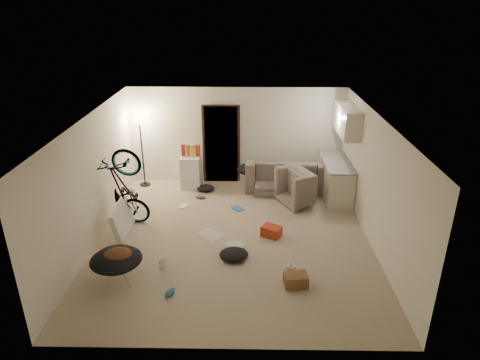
{
  "coord_description": "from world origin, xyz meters",
  "views": [
    {
      "loc": [
        0.26,
        -7.57,
        4.54
      ],
      "look_at": [
        0.13,
        0.6,
        1.04
      ],
      "focal_mm": 32.0,
      "sensor_mm": 36.0,
      "label": 1
    }
  ],
  "objects_px": {
    "armchair": "(306,189)",
    "mini_fridge": "(191,172)",
    "floor_lamp": "(141,137)",
    "bicycle": "(126,205)",
    "drink_case_a": "(296,280)",
    "juicer": "(291,269)",
    "saucer_chair": "(117,264)",
    "tv_box": "(122,220)",
    "kitchen_counter": "(336,181)",
    "drink_case_b": "(271,231)",
    "sofa": "(285,179)"
  },
  "relations": [
    {
      "from": "armchair",
      "to": "floor_lamp",
      "type": "bearing_deg",
      "value": 51.29
    },
    {
      "from": "saucer_chair",
      "to": "drink_case_a",
      "type": "distance_m",
      "value": 3.06
    },
    {
      "from": "floor_lamp",
      "to": "tv_box",
      "type": "distance_m",
      "value": 2.69
    },
    {
      "from": "drink_case_b",
      "to": "tv_box",
      "type": "bearing_deg",
      "value": -150.96
    },
    {
      "from": "drink_case_a",
      "to": "tv_box",
      "type": "bearing_deg",
      "value": 146.59
    },
    {
      "from": "bicycle",
      "to": "mini_fridge",
      "type": "relative_size",
      "value": 2.18
    },
    {
      "from": "floor_lamp",
      "to": "bicycle",
      "type": "distance_m",
      "value": 2.28
    },
    {
      "from": "bicycle",
      "to": "tv_box",
      "type": "xyz_separation_m",
      "value": [
        0.0,
        -0.37,
        -0.17
      ]
    },
    {
      "from": "tv_box",
      "to": "drink_case_a",
      "type": "height_order",
      "value": "tv_box"
    },
    {
      "from": "bicycle",
      "to": "saucer_chair",
      "type": "xyz_separation_m",
      "value": [
        0.36,
        -2.03,
        -0.11
      ]
    },
    {
      "from": "kitchen_counter",
      "to": "tv_box",
      "type": "height_order",
      "value": "kitchen_counter"
    },
    {
      "from": "mini_fridge",
      "to": "saucer_chair",
      "type": "distance_m",
      "value": 4.12
    },
    {
      "from": "drink_case_a",
      "to": "juicer",
      "type": "xyz_separation_m",
      "value": [
        -0.04,
        0.36,
        -0.02
      ]
    },
    {
      "from": "kitchen_counter",
      "to": "mini_fridge",
      "type": "height_order",
      "value": "kitchen_counter"
    },
    {
      "from": "sofa",
      "to": "drink_case_a",
      "type": "bearing_deg",
      "value": 91.61
    },
    {
      "from": "armchair",
      "to": "tv_box",
      "type": "bearing_deg",
      "value": 85.48
    },
    {
      "from": "floor_lamp",
      "to": "bicycle",
      "type": "height_order",
      "value": "floor_lamp"
    },
    {
      "from": "saucer_chair",
      "to": "drink_case_a",
      "type": "bearing_deg",
      "value": -1.06
    },
    {
      "from": "sofa",
      "to": "tv_box",
      "type": "xyz_separation_m",
      "value": [
        -3.55,
        -2.29,
        0.01
      ]
    },
    {
      "from": "mini_fridge",
      "to": "juicer",
      "type": "distance_m",
      "value": 4.36
    },
    {
      "from": "floor_lamp",
      "to": "saucer_chair",
      "type": "relative_size",
      "value": 2.06
    },
    {
      "from": "armchair",
      "to": "sofa",
      "type": "bearing_deg",
      "value": 5.58
    },
    {
      "from": "mini_fridge",
      "to": "drink_case_b",
      "type": "height_order",
      "value": "mini_fridge"
    },
    {
      "from": "bicycle",
      "to": "drink_case_b",
      "type": "distance_m",
      "value": 3.13
    },
    {
      "from": "armchair",
      "to": "juicer",
      "type": "height_order",
      "value": "armchair"
    },
    {
      "from": "mini_fridge",
      "to": "juicer",
      "type": "height_order",
      "value": "mini_fridge"
    },
    {
      "from": "drink_case_a",
      "to": "juicer",
      "type": "distance_m",
      "value": 0.36
    },
    {
      "from": "drink_case_a",
      "to": "kitchen_counter",
      "type": "bearing_deg",
      "value": 62.81
    },
    {
      "from": "tv_box",
      "to": "juicer",
      "type": "distance_m",
      "value": 3.63
    },
    {
      "from": "bicycle",
      "to": "armchair",
      "type": "bearing_deg",
      "value": -64.58
    },
    {
      "from": "saucer_chair",
      "to": "drink_case_a",
      "type": "height_order",
      "value": "saucer_chair"
    },
    {
      "from": "juicer",
      "to": "armchair",
      "type": "bearing_deg",
      "value": 78.15
    },
    {
      "from": "armchair",
      "to": "mini_fridge",
      "type": "bearing_deg",
      "value": 48.03
    },
    {
      "from": "saucer_chair",
      "to": "kitchen_counter",
      "type": "bearing_deg",
      "value": 38.65
    },
    {
      "from": "bicycle",
      "to": "saucer_chair",
      "type": "distance_m",
      "value": 2.06
    },
    {
      "from": "tv_box",
      "to": "saucer_chair",
      "type": "bearing_deg",
      "value": -75.64
    },
    {
      "from": "mini_fridge",
      "to": "tv_box",
      "type": "height_order",
      "value": "mini_fridge"
    },
    {
      "from": "drink_case_b",
      "to": "saucer_chair",
      "type": "bearing_deg",
      "value": -119.48
    },
    {
      "from": "bicycle",
      "to": "drink_case_b",
      "type": "bearing_deg",
      "value": -89.62
    },
    {
      "from": "floor_lamp",
      "to": "juicer",
      "type": "relative_size",
      "value": 8.05
    },
    {
      "from": "bicycle",
      "to": "mini_fridge",
      "type": "bearing_deg",
      "value": -21.11
    },
    {
      "from": "saucer_chair",
      "to": "tv_box",
      "type": "bearing_deg",
      "value": 102.37
    },
    {
      "from": "sofa",
      "to": "drink_case_a",
      "type": "relative_size",
      "value": 5.13
    },
    {
      "from": "saucer_chair",
      "to": "sofa",
      "type": "bearing_deg",
      "value": 51.05
    },
    {
      "from": "mini_fridge",
      "to": "saucer_chair",
      "type": "relative_size",
      "value": 0.96
    },
    {
      "from": "mini_fridge",
      "to": "juicer",
      "type": "relative_size",
      "value": 3.73
    },
    {
      "from": "sofa",
      "to": "drink_case_b",
      "type": "xyz_separation_m",
      "value": [
        -0.47,
        -2.35,
        -0.18
      ]
    },
    {
      "from": "mini_fridge",
      "to": "tv_box",
      "type": "relative_size",
      "value": 0.9
    },
    {
      "from": "mini_fridge",
      "to": "saucer_chair",
      "type": "bearing_deg",
      "value": -98.14
    },
    {
      "from": "drink_case_a",
      "to": "juicer",
      "type": "bearing_deg",
      "value": 90.24
    }
  ]
}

